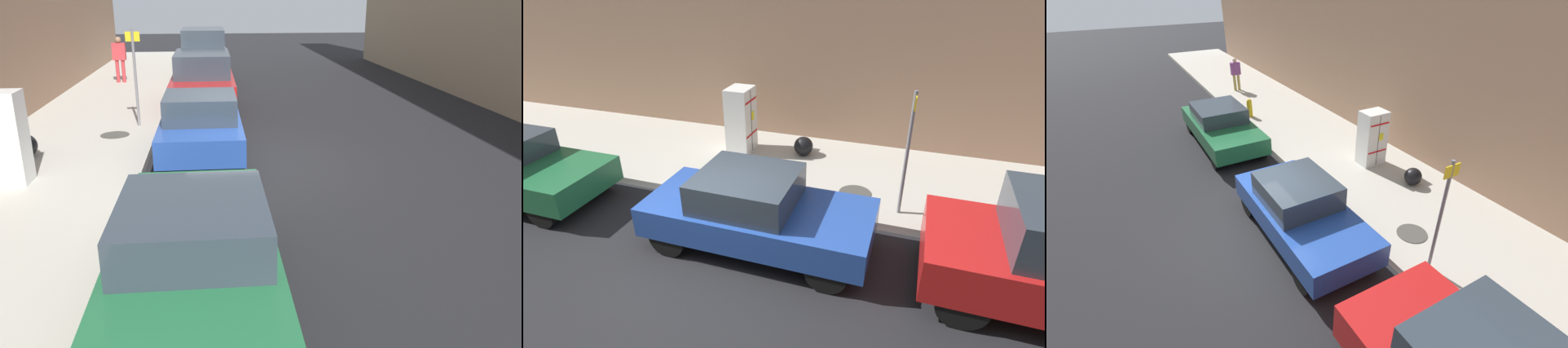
% 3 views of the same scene
% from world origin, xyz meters
% --- Properties ---
extents(ground_plane, '(80.00, 80.00, 0.00)m').
position_xyz_m(ground_plane, '(0.00, 0.00, 0.00)').
color(ground_plane, black).
extents(sidewalk_slab, '(3.81, 44.00, 0.16)m').
position_xyz_m(sidewalk_slab, '(-4.04, 0.00, 0.08)').
color(sidewalk_slab, '#B2ADA0').
rests_on(sidewalk_slab, ground).
extents(discarded_refrigerator, '(0.76, 0.59, 1.70)m').
position_xyz_m(discarded_refrigerator, '(-4.48, -1.15, 1.01)').
color(discarded_refrigerator, white).
rests_on(discarded_refrigerator, sidewalk_slab).
extents(manhole_cover, '(0.70, 0.70, 0.02)m').
position_xyz_m(manhole_cover, '(-3.13, 2.11, 0.17)').
color(manhole_cover, '#47443F').
rests_on(manhole_cover, sidewalk_slab).
extents(street_sign_post, '(0.36, 0.07, 2.50)m').
position_xyz_m(street_sign_post, '(-2.65, 3.07, 1.56)').
color(street_sign_post, slate).
rests_on(street_sign_post, sidewalk_slab).
extents(trash_bag, '(0.50, 0.50, 0.50)m').
position_xyz_m(trash_bag, '(-4.70, 0.48, 0.41)').
color(trash_bag, black).
rests_on(trash_bag, sidewalk_slab).
extents(pedestrian_standing_near, '(0.51, 0.24, 1.77)m').
position_xyz_m(pedestrian_standing_near, '(-4.25, 10.39, 1.20)').
color(pedestrian_standing_near, '#B73338').
rests_on(pedestrian_standing_near, sidewalk_slab).
extents(parked_sedan_green, '(1.81, 4.44, 1.38)m').
position_xyz_m(parked_sedan_green, '(-0.97, -5.18, 0.71)').
color(parked_sedan_green, '#1E6038').
rests_on(parked_sedan_green, ground).
extents(parked_hatchback_blue, '(1.74, 4.01, 1.44)m').
position_xyz_m(parked_hatchback_blue, '(-0.97, 0.69, 0.73)').
color(parked_hatchback_blue, '#23479E').
rests_on(parked_hatchback_blue, ground).
extents(parked_suv_red, '(1.91, 4.77, 1.77)m').
position_xyz_m(parked_suv_red, '(-0.97, 5.89, 0.92)').
color(parked_suv_red, red).
rests_on(parked_suv_red, ground).
extents(parked_van_white, '(1.92, 5.20, 2.16)m').
position_xyz_m(parked_van_white, '(-0.97, 11.39, 1.07)').
color(parked_van_white, silver).
rests_on(parked_van_white, ground).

